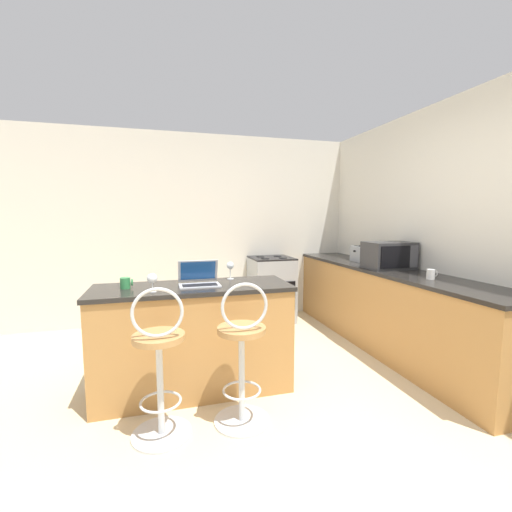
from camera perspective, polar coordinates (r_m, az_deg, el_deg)
ground_plane at (r=2.69m, az=3.40°, el=-26.53°), size 20.00×20.00×0.00m
wall_back at (r=4.91m, az=-6.97°, el=4.56°), size 12.00×0.06×2.60m
wall_right at (r=3.46m, az=36.27°, el=2.48°), size 0.06×12.00×2.60m
breakfast_bar at (r=3.01m, az=-10.30°, el=-13.31°), size 1.62×0.60×0.90m
counter_right at (r=4.15m, az=20.56°, el=-8.03°), size 0.60×3.23×0.90m
bar_stool_near at (r=2.44m, az=-15.78°, el=-17.34°), size 0.40×0.40×1.04m
bar_stool_far at (r=2.50m, az=-2.31°, el=-16.52°), size 0.40×0.40×1.04m
laptop at (r=2.90m, az=-9.48°, el=-3.76°), size 0.33×0.25×0.20m
microwave at (r=4.01m, az=21.28°, el=0.11°), size 0.50×0.35×0.29m
toaster at (r=4.52m, az=17.14°, el=0.34°), size 0.20×0.25×0.20m
stove_range at (r=4.86m, az=2.57°, el=-5.50°), size 0.57×0.58×0.91m
mug_green at (r=2.91m, az=-20.90°, el=-4.23°), size 0.10×0.08×0.09m
mug_white at (r=3.50m, az=27.16°, el=-2.72°), size 0.09×0.07×0.09m
wine_glass_tall at (r=2.70m, az=-16.91°, el=-3.69°), size 0.08×0.08×0.14m
wine_glass_short at (r=3.12m, az=-4.33°, el=-1.74°), size 0.07×0.07×0.16m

